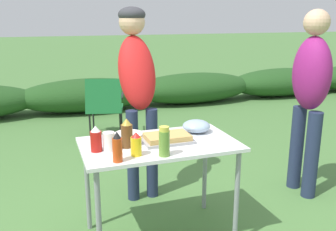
{
  "coord_description": "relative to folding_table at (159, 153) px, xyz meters",
  "views": [
    {
      "loc": [
        -0.77,
        -2.39,
        1.61
      ],
      "look_at": [
        0.12,
        0.16,
        0.89
      ],
      "focal_mm": 40.0,
      "sensor_mm": 36.0,
      "label": 1
    }
  ],
  "objects": [
    {
      "name": "paper_cup_stack",
      "position": [
        -0.37,
        -0.04,
        0.14
      ],
      "size": [
        0.08,
        0.08,
        0.13
      ],
      "primitive_type": "cylinder",
      "color": "white",
      "rests_on": "folding_table"
    },
    {
      "name": "mustard_bottle",
      "position": [
        -0.22,
        -0.19,
        0.15
      ],
      "size": [
        0.07,
        0.07,
        0.16
      ],
      "color": "yellow",
      "rests_on": "folding_table"
    },
    {
      "name": "standing_person_with_beanie",
      "position": [
        1.49,
        0.26,
        0.34
      ],
      "size": [
        0.29,
        0.4,
        1.67
      ],
      "rotation": [
        0.0,
        0.0,
        -1.58
      ],
      "color": "#232D4C",
      "rests_on": "ground"
    },
    {
      "name": "mixing_bowl",
      "position": [
        0.35,
        0.15,
        0.12
      ],
      "size": [
        0.21,
        0.21,
        0.09
      ],
      "primitive_type": "ellipsoid",
      "color": "#99B2CC",
      "rests_on": "folding_table"
    },
    {
      "name": "plate_stack",
      "position": [
        -0.18,
        0.19,
        0.09
      ],
      "size": [
        0.22,
        0.22,
        0.03
      ],
      "primitive_type": "cylinder",
      "color": "white",
      "rests_on": "folding_table"
    },
    {
      "name": "camp_chair_green_behind_table",
      "position": [
        0.04,
        2.47,
        -0.2
      ],
      "size": [
        0.6,
        0.69,
        0.83
      ],
      "rotation": [
        0.0,
        0.0,
        -0.25
      ],
      "color": "#19602D",
      "rests_on": "ground"
    },
    {
      "name": "relish_jar",
      "position": [
        -0.05,
        -0.25,
        0.17
      ],
      "size": [
        0.07,
        0.07,
        0.2
      ],
      "color": "olive",
      "rests_on": "folding_table"
    },
    {
      "name": "beer_bottle",
      "position": [
        -0.24,
        -0.01,
        0.17
      ],
      "size": [
        0.08,
        0.08,
        0.2
      ],
      "color": "brown",
      "rests_on": "folding_table"
    },
    {
      "name": "ketchup_bottle",
      "position": [
        -0.45,
        -0.03,
        0.16
      ],
      "size": [
        0.08,
        0.08,
        0.18
      ],
      "color": "red",
      "rests_on": "folding_table"
    },
    {
      "name": "food_tray",
      "position": [
        0.06,
        -0.0,
        0.1
      ],
      "size": [
        0.35,
        0.23,
        0.06
      ],
      "color": "#9E9EA3",
      "rests_on": "folding_table"
    },
    {
      "name": "folding_table",
      "position": [
        0.0,
        0.0,
        0.0
      ],
      "size": [
        1.1,
        0.64,
        0.74
      ],
      "color": "white",
      "rests_on": "ground"
    },
    {
      "name": "hot_sauce_bottle",
      "position": [
        -0.35,
        -0.25,
        0.17
      ],
      "size": [
        0.06,
        0.06,
        0.19
      ],
      "color": "#CC4214",
      "rests_on": "folding_table"
    },
    {
      "name": "standing_person_in_gray_fleece",
      "position": [
        0.04,
        0.77,
        0.43
      ],
      "size": [
        0.34,
        0.48,
        1.69
      ],
      "rotation": [
        0.0,
        0.0,
        0.02
      ],
      "color": "#232D4C",
      "rests_on": "ground"
    },
    {
      "name": "shrub_hedge",
      "position": [
        -0.0,
        4.07,
        -0.38
      ],
      "size": [
        14.4,
        0.9,
        0.57
      ],
      "color": "#234C1E",
      "rests_on": "ground"
    }
  ]
}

